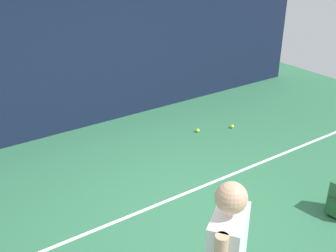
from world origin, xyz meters
The scene contains 5 objects.
ground_plane centered at (0.00, 0.00, 0.00)m, with size 12.00×12.00×0.00m, color #2D6B47.
back_fence centered at (0.00, 3.00, 1.21)m, with size 10.00×0.10×2.43m, color #141E38.
court_line centered at (0.00, 0.26, 0.00)m, with size 9.00×0.05×0.00m, color white.
tennis_ball_near_player centered at (2.09, 1.42, 0.03)m, with size 0.07×0.07×0.07m, color #CCE033.
tennis_ball_by_fence centered at (1.47, 1.63, 0.03)m, with size 0.07×0.07×0.07m, color #CCE033.
Camera 1 is at (-2.55, -3.34, 3.15)m, focal length 43.24 mm.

